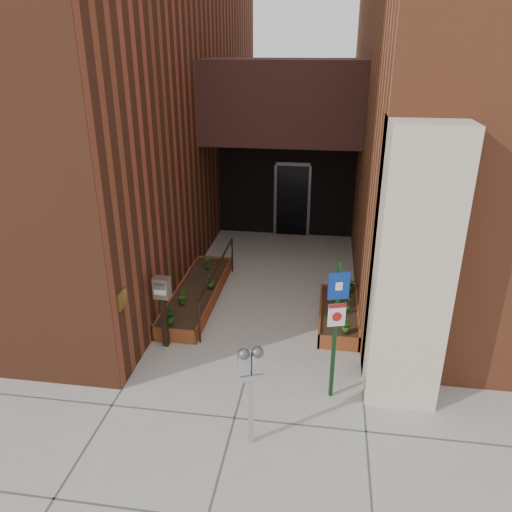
% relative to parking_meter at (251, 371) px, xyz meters
% --- Properties ---
extents(ground, '(80.00, 80.00, 0.00)m').
position_rel_parking_meter_xyz_m(ground, '(-0.33, 1.44, -1.24)').
color(ground, '#9E9991').
rests_on(ground, ground).
extents(architecture, '(20.00, 14.60, 10.00)m').
position_rel_parking_meter_xyz_m(architecture, '(-0.51, 8.34, 3.74)').
color(architecture, brown).
rests_on(architecture, ground).
extents(planter_left, '(0.90, 3.60, 0.30)m').
position_rel_parking_meter_xyz_m(planter_left, '(-1.88, 4.14, -1.11)').
color(planter_left, maroon).
rests_on(planter_left, ground).
extents(planter_right, '(0.80, 2.20, 0.30)m').
position_rel_parking_meter_xyz_m(planter_right, '(1.27, 3.64, -1.11)').
color(planter_right, maroon).
rests_on(planter_right, ground).
extents(handrail, '(0.04, 3.34, 0.90)m').
position_rel_parking_meter_xyz_m(handrail, '(-1.38, 4.09, -0.50)').
color(handrail, black).
rests_on(handrail, ground).
extents(parking_meter, '(0.37, 0.24, 1.61)m').
position_rel_parking_meter_xyz_m(parking_meter, '(0.00, 0.00, 0.00)').
color(parking_meter, '#AEAEB0').
rests_on(parking_meter, ground).
extents(sign_post, '(0.32, 0.13, 2.41)m').
position_rel_parking_meter_xyz_m(sign_post, '(1.14, 1.20, 0.24)').
color(sign_post, '#123216').
rests_on(sign_post, ground).
extents(payment_dropbox, '(0.30, 0.23, 1.44)m').
position_rel_parking_meter_xyz_m(payment_dropbox, '(-2.00, 2.24, -0.20)').
color(payment_dropbox, black).
rests_on(payment_dropbox, ground).
extents(shrub_left_a, '(0.36, 0.36, 0.36)m').
position_rel_parking_meter_xyz_m(shrub_left_a, '(-2.02, 2.59, -0.77)').
color(shrub_left_a, '#1A5D1B').
rests_on(shrub_left_a, planter_left).
extents(shrub_left_b, '(0.22, 0.22, 0.33)m').
position_rel_parking_meter_xyz_m(shrub_left_b, '(-2.01, 3.41, -0.78)').
color(shrub_left_b, '#28621C').
rests_on(shrub_left_b, planter_left).
extents(shrub_left_c, '(0.23, 0.23, 0.32)m').
position_rel_parking_meter_xyz_m(shrub_left_c, '(-1.58, 4.21, -0.78)').
color(shrub_left_c, '#285819').
rests_on(shrub_left_c, planter_left).
extents(shrub_left_d, '(0.25, 0.25, 0.34)m').
position_rel_parking_meter_xyz_m(shrub_left_d, '(-1.88, 5.18, -0.77)').
color(shrub_left_d, '#285F1B').
rests_on(shrub_left_d, planter_left).
extents(shrub_right_a, '(0.17, 0.17, 0.30)m').
position_rel_parking_meter_xyz_m(shrub_right_a, '(1.39, 2.74, -0.79)').
color(shrub_right_a, '#275618').
rests_on(shrub_right_a, planter_right).
extents(shrub_right_b, '(0.28, 0.28, 0.37)m').
position_rel_parking_meter_xyz_m(shrub_right_b, '(1.44, 3.53, -0.76)').
color(shrub_right_b, '#1C631E').
rests_on(shrub_right_b, planter_right).
extents(shrub_right_c, '(0.32, 0.32, 0.29)m').
position_rel_parking_meter_xyz_m(shrub_right_c, '(1.52, 4.54, -0.80)').
color(shrub_right_c, '#195A1B').
rests_on(shrub_right_c, planter_right).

